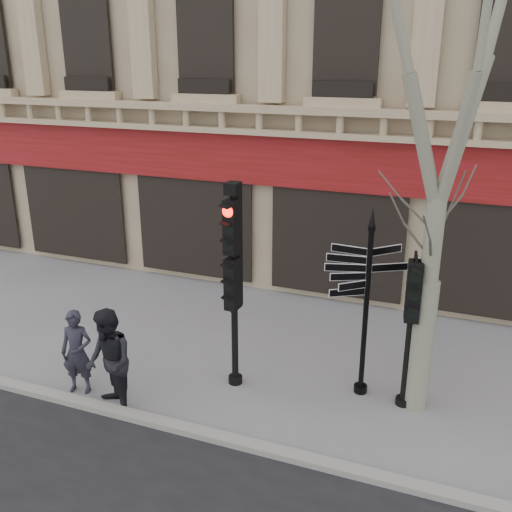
{
  "coord_description": "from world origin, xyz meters",
  "views": [
    {
      "loc": [
        3.04,
        -8.58,
        6.09
      ],
      "look_at": [
        -0.52,
        0.6,
        2.6
      ],
      "focal_mm": 40.0,
      "sensor_mm": 36.0,
      "label": 1
    }
  ],
  "objects_px": {
    "traffic_signal_main": "(234,262)",
    "plane_tree": "(458,10)",
    "pedestrian_b": "(109,362)",
    "pedestrian_a": "(77,352)",
    "fingerpost": "(369,273)",
    "traffic_signal_secondary": "(412,307)"
  },
  "relations": [
    {
      "from": "pedestrian_b",
      "to": "pedestrian_a",
      "type": "bearing_deg",
      "value": -159.61
    },
    {
      "from": "fingerpost",
      "to": "pedestrian_a",
      "type": "height_order",
      "value": "fingerpost"
    },
    {
      "from": "fingerpost",
      "to": "pedestrian_a",
      "type": "distance_m",
      "value": 5.59
    },
    {
      "from": "fingerpost",
      "to": "traffic_signal_secondary",
      "type": "height_order",
      "value": "fingerpost"
    },
    {
      "from": "traffic_signal_secondary",
      "to": "pedestrian_a",
      "type": "relative_size",
      "value": 1.7
    },
    {
      "from": "traffic_signal_secondary",
      "to": "plane_tree",
      "type": "relative_size",
      "value": 0.3
    },
    {
      "from": "plane_tree",
      "to": "pedestrian_b",
      "type": "distance_m",
      "value": 7.94
    },
    {
      "from": "fingerpost",
      "to": "pedestrian_b",
      "type": "height_order",
      "value": "fingerpost"
    },
    {
      "from": "traffic_signal_main",
      "to": "plane_tree",
      "type": "xyz_separation_m",
      "value": [
        3.39,
        0.47,
        4.17
      ]
    },
    {
      "from": "traffic_signal_secondary",
      "to": "plane_tree",
      "type": "height_order",
      "value": "plane_tree"
    },
    {
      "from": "traffic_signal_main",
      "to": "plane_tree",
      "type": "height_order",
      "value": "plane_tree"
    },
    {
      "from": "plane_tree",
      "to": "pedestrian_b",
      "type": "height_order",
      "value": "plane_tree"
    },
    {
      "from": "traffic_signal_secondary",
      "to": "pedestrian_a",
      "type": "distance_m",
      "value": 6.18
    },
    {
      "from": "traffic_signal_main",
      "to": "plane_tree",
      "type": "distance_m",
      "value": 5.39
    },
    {
      "from": "plane_tree",
      "to": "pedestrian_a",
      "type": "bearing_deg",
      "value": -163.42
    },
    {
      "from": "fingerpost",
      "to": "pedestrian_b",
      "type": "distance_m",
      "value": 4.84
    },
    {
      "from": "fingerpost",
      "to": "pedestrian_b",
      "type": "xyz_separation_m",
      "value": [
        -4.06,
        -2.21,
        -1.46
      ]
    },
    {
      "from": "fingerpost",
      "to": "traffic_signal_secondary",
      "type": "distance_m",
      "value": 0.95
    },
    {
      "from": "plane_tree",
      "to": "pedestrian_a",
      "type": "xyz_separation_m",
      "value": [
        -6.04,
        -1.8,
        -5.87
      ]
    },
    {
      "from": "traffic_signal_main",
      "to": "traffic_signal_secondary",
      "type": "xyz_separation_m",
      "value": [
        3.17,
        0.44,
        -0.56
      ]
    },
    {
      "from": "pedestrian_a",
      "to": "pedestrian_b",
      "type": "xyz_separation_m",
      "value": [
        0.95,
        -0.32,
        0.15
      ]
    },
    {
      "from": "pedestrian_a",
      "to": "fingerpost",
      "type": "bearing_deg",
      "value": 5.69
    }
  ]
}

